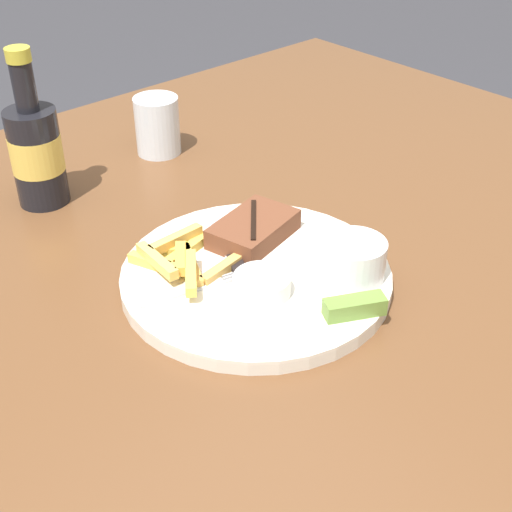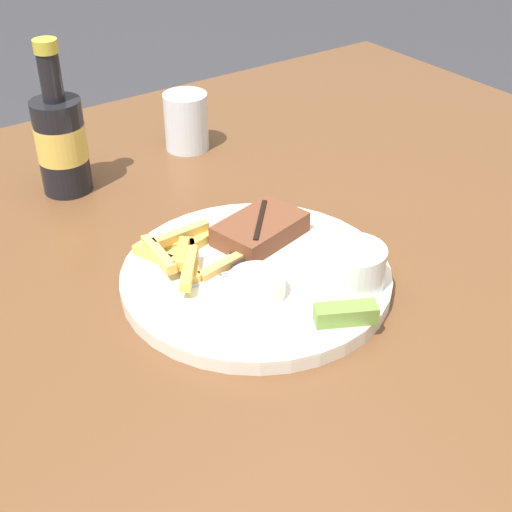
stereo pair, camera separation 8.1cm
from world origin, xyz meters
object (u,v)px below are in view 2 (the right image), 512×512
at_px(dipping_sauce_cup, 257,284).
at_px(fork_utensil, 187,285).
at_px(beer_bottle, 61,140).
at_px(pickle_spear, 346,314).
at_px(coleslaw_cup, 353,264).
at_px(steak_portion, 260,229).
at_px(dinner_plate, 256,277).
at_px(drinking_glass, 186,121).
at_px(knife_utensil, 235,251).

bearing_deg(dipping_sauce_cup, fork_utensil, 134.36).
bearing_deg(beer_bottle, dipping_sauce_cup, -80.65).
bearing_deg(pickle_spear, dipping_sauce_cup, 117.34).
bearing_deg(coleslaw_cup, steak_portion, 102.10).
bearing_deg(dinner_plate, steak_portion, 50.47).
distance_m(dinner_plate, steak_portion, 0.07).
bearing_deg(fork_utensil, steak_portion, 28.84).
distance_m(fork_utensil, drinking_glass, 0.40).
distance_m(steak_portion, coleslaw_cup, 0.14).
distance_m(dinner_plate, dipping_sauce_cup, 0.05).
height_order(coleslaw_cup, drinking_glass, drinking_glass).
bearing_deg(pickle_spear, coleslaw_cup, 42.87).
height_order(steak_portion, fork_utensil, steak_portion).
bearing_deg(fork_utensil, beer_bottle, 104.96).
distance_m(dinner_plate, coleslaw_cup, 0.12).
bearing_deg(steak_portion, dipping_sauce_cup, -127.41).
height_order(fork_utensil, drinking_glass, drinking_glass).
bearing_deg(pickle_spear, steak_portion, 83.37).
height_order(pickle_spear, fork_utensil, pickle_spear).
bearing_deg(coleslaw_cup, pickle_spear, -137.13).
distance_m(coleslaw_cup, drinking_glass, 0.45).
xyz_separation_m(steak_portion, dipping_sauce_cup, (-0.07, -0.09, -0.00)).
bearing_deg(steak_portion, fork_utensil, -164.90).
height_order(dinner_plate, beer_bottle, beer_bottle).
bearing_deg(knife_utensil, dipping_sauce_cup, -169.99).
xyz_separation_m(steak_portion, beer_bottle, (-0.13, 0.29, 0.05)).
bearing_deg(dinner_plate, pickle_spear, -80.04).
bearing_deg(drinking_glass, steak_portion, -104.24).
relative_size(steak_portion, dipping_sauce_cup, 1.92).
distance_m(dipping_sauce_cup, knife_utensil, 0.09).
distance_m(beer_bottle, drinking_glass, 0.21).
height_order(coleslaw_cup, dipping_sauce_cup, coleslaw_cup).
xyz_separation_m(fork_utensil, knife_utensil, (0.08, 0.02, 0.00)).
bearing_deg(coleslaw_cup, dinner_plate, 131.47).
bearing_deg(dipping_sauce_cup, dinner_plate, 55.87).
xyz_separation_m(dinner_plate, fork_utensil, (-0.08, 0.02, 0.01)).
bearing_deg(fork_utensil, drinking_glass, 73.09).
xyz_separation_m(dinner_plate, drinking_glass, (0.12, 0.36, 0.04)).
bearing_deg(fork_utensil, coleslaw_cup, -19.94).
xyz_separation_m(fork_utensil, beer_bottle, (-0.01, 0.32, 0.06)).
height_order(knife_utensil, drinking_glass, drinking_glass).
bearing_deg(pickle_spear, dinner_plate, 99.96).
bearing_deg(drinking_glass, dinner_plate, -108.67).
height_order(dinner_plate, steak_portion, steak_portion).
bearing_deg(coleslaw_cup, fork_utensil, 146.31).
height_order(dinner_plate, dipping_sauce_cup, dipping_sauce_cup).
bearing_deg(fork_utensil, pickle_spear, -41.57).
relative_size(pickle_spear, fork_utensil, 0.52).
bearing_deg(steak_portion, pickle_spear, -96.63).
distance_m(dinner_plate, knife_utensil, 0.05).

